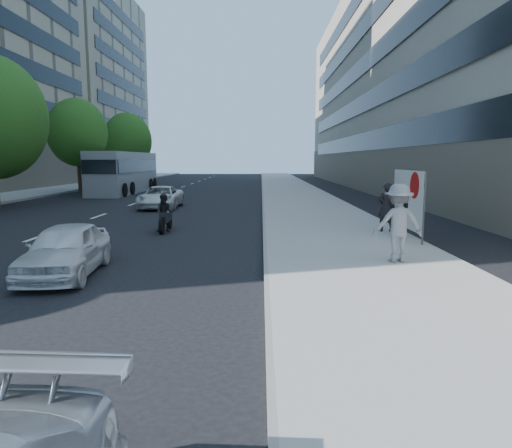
{
  "coord_description": "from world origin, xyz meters",
  "views": [
    {
      "loc": [
        1.33,
        -7.71,
        2.7
      ],
      "look_at": [
        1.22,
        2.37,
        1.27
      ],
      "focal_mm": 32.0,
      "sensor_mm": 36.0,
      "label": 1
    }
  ],
  "objects_px": {
    "jogger": "(398,223)",
    "bus": "(125,173)",
    "motorcycle": "(165,215)",
    "white_sedan_far": "(161,197)",
    "pedestrian_woman": "(387,207)",
    "white_sedan_near": "(66,249)",
    "protest_banner": "(408,199)"
  },
  "relations": [
    {
      "from": "motorcycle",
      "to": "jogger",
      "type": "bearing_deg",
      "value": -40.34
    },
    {
      "from": "pedestrian_woman",
      "to": "white_sedan_far",
      "type": "xyz_separation_m",
      "value": [
        -10.09,
        9.25,
        -0.4
      ]
    },
    {
      "from": "bus",
      "to": "motorcycle",
      "type": "bearing_deg",
      "value": -69.81
    },
    {
      "from": "white_sedan_near",
      "to": "pedestrian_woman",
      "type": "bearing_deg",
      "value": 27.05
    },
    {
      "from": "pedestrian_woman",
      "to": "white_sedan_far",
      "type": "height_order",
      "value": "pedestrian_woman"
    },
    {
      "from": "pedestrian_woman",
      "to": "bus",
      "type": "bearing_deg",
      "value": -52.03
    },
    {
      "from": "motorcycle",
      "to": "bus",
      "type": "bearing_deg",
      "value": 108.9
    },
    {
      "from": "jogger",
      "to": "protest_banner",
      "type": "height_order",
      "value": "protest_banner"
    },
    {
      "from": "white_sedan_near",
      "to": "motorcycle",
      "type": "bearing_deg",
      "value": 76.29
    },
    {
      "from": "jogger",
      "to": "motorcycle",
      "type": "bearing_deg",
      "value": -41.75
    },
    {
      "from": "protest_banner",
      "to": "bus",
      "type": "xyz_separation_m",
      "value": [
        -16.13,
        22.64,
        0.23
      ]
    },
    {
      "from": "white_sedan_far",
      "to": "jogger",
      "type": "bearing_deg",
      "value": -58.15
    },
    {
      "from": "motorcycle",
      "to": "white_sedan_far",
      "type": "bearing_deg",
      "value": 102.0
    },
    {
      "from": "motorcycle",
      "to": "bus",
      "type": "height_order",
      "value": "bus"
    },
    {
      "from": "motorcycle",
      "to": "bus",
      "type": "relative_size",
      "value": 0.17
    },
    {
      "from": "protest_banner",
      "to": "white_sedan_near",
      "type": "relative_size",
      "value": 0.85
    },
    {
      "from": "pedestrian_woman",
      "to": "white_sedan_near",
      "type": "xyz_separation_m",
      "value": [
        -9.04,
        -5.76,
        -0.4
      ]
    },
    {
      "from": "jogger",
      "to": "white_sedan_near",
      "type": "relative_size",
      "value": 0.54
    },
    {
      "from": "jogger",
      "to": "bus",
      "type": "relative_size",
      "value": 0.16
    },
    {
      "from": "pedestrian_woman",
      "to": "white_sedan_near",
      "type": "relative_size",
      "value": 0.48
    },
    {
      "from": "pedestrian_woman",
      "to": "protest_banner",
      "type": "distance_m",
      "value": 1.22
    },
    {
      "from": "protest_banner",
      "to": "jogger",
      "type": "bearing_deg",
      "value": -110.67
    },
    {
      "from": "bus",
      "to": "white_sedan_near",
      "type": "bearing_deg",
      "value": -76.3
    },
    {
      "from": "pedestrian_woman",
      "to": "protest_banner",
      "type": "xyz_separation_m",
      "value": [
        0.38,
        -1.1,
        0.39
      ]
    },
    {
      "from": "protest_banner",
      "to": "motorcycle",
      "type": "height_order",
      "value": "protest_banner"
    },
    {
      "from": "pedestrian_woman",
      "to": "bus",
      "type": "relative_size",
      "value": 0.14
    },
    {
      "from": "pedestrian_woman",
      "to": "white_sedan_near",
      "type": "distance_m",
      "value": 10.73
    },
    {
      "from": "pedestrian_woman",
      "to": "bus",
      "type": "xyz_separation_m",
      "value": [
        -15.75,
        21.55,
        0.62
      ]
    },
    {
      "from": "protest_banner",
      "to": "white_sedan_near",
      "type": "xyz_separation_m",
      "value": [
        -9.42,
        -4.67,
        -0.78
      ]
    },
    {
      "from": "protest_banner",
      "to": "motorcycle",
      "type": "xyz_separation_m",
      "value": [
        -8.47,
        1.91,
        -0.76
      ]
    },
    {
      "from": "white_sedan_near",
      "to": "bus",
      "type": "height_order",
      "value": "bus"
    },
    {
      "from": "white_sedan_near",
      "to": "motorcycle",
      "type": "xyz_separation_m",
      "value": [
        0.95,
        6.58,
        0.02
      ]
    }
  ]
}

